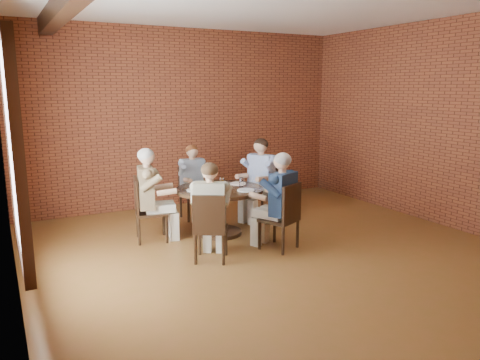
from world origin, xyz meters
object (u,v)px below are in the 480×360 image
chair_a (262,189)px  diner_c (151,195)px  chair_d (210,225)px  diner_b (193,182)px  chair_e (285,214)px  diner_d (211,212)px  chair_b (192,190)px  diner_a (259,180)px  chair_c (145,207)px  diner_e (279,201)px  dining_table (220,202)px  smartphone (251,190)px

chair_a → diner_c: diner_c is taller
chair_a → chair_d: bearing=-73.2°
diner_b → chair_e: diner_b is taller
diner_d → chair_e: diner_d is taller
chair_b → diner_a: bearing=-34.5°
chair_c → diner_e: (1.60, -1.24, 0.17)m
chair_b → chair_e: bearing=-77.5°
dining_table → chair_a: chair_a is taller
dining_table → chair_a: size_ratio=1.38×
diner_a → chair_c: (-2.11, -0.22, -0.19)m
diner_b → chair_e: size_ratio=1.34×
chair_b → diner_b: (0.00, -0.08, 0.15)m
diner_a → chair_e: (-0.47, -1.54, -0.19)m
dining_table → chair_b: size_ratio=1.48×
diner_a → diner_b: diner_a is taller
chair_c → chair_e: (1.64, -1.32, -0.00)m
diner_b → chair_c: 1.38m
diner_a → chair_c: 2.13m
chair_a → diner_a: size_ratio=0.69×
diner_d → chair_e: (1.09, -0.12, -0.14)m
chair_d → diner_c: bearing=-40.6°
diner_d → smartphone: (0.93, 0.58, 0.09)m
chair_d → diner_e: 1.11m
smartphone → diner_d: bearing=-140.2°
chair_c → diner_d: size_ratio=0.73×
chair_b → diner_c: 1.38m
chair_a → chair_c: (-2.20, -0.26, -0.00)m
diner_a → chair_b: diner_a is taller
diner_d → diner_e: diner_e is taller
diner_a → diner_b: bearing=-145.5°
chair_d → diner_d: 0.18m
chair_e → diner_e: 0.20m
dining_table → chair_d: (-0.63, -1.03, -0.02)m
smartphone → chair_d: bearing=-138.3°
chair_b → diner_c: bearing=-139.5°
chair_c → chair_d: 1.37m
diner_b → diner_e: (0.48, -2.04, 0.05)m
diner_a → chair_e: 1.63m
chair_b → chair_e: chair_e is taller
dining_table → chair_e: chair_e is taller
diner_d → diner_e: 1.05m
chair_a → diner_a: (-0.09, -0.04, 0.18)m
dining_table → smartphone: 0.56m
chair_b → diner_e: size_ratio=0.66×
diner_c → chair_d: diner_c is taller
chair_a → chair_c: chair_a is taller
diner_b → chair_e: bearing=-77.1°
diner_c → smartphone: diner_c is taller
chair_b → diner_b: diner_b is taller
diner_e → diner_c: bearing=-64.2°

